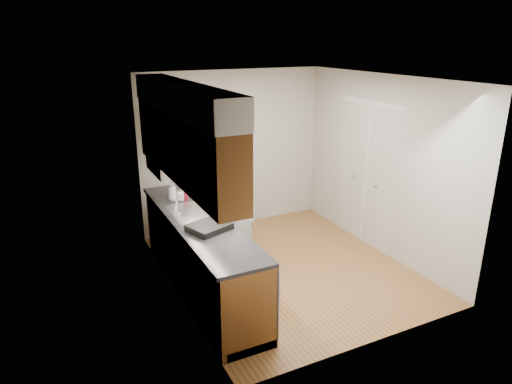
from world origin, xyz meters
TOP-DOWN VIEW (x-y plane):
  - floor at (0.00, 0.00)m, footprint 3.50×3.50m
  - ceiling at (0.00, 0.00)m, footprint 3.50×3.50m
  - wall_left at (-1.50, 0.00)m, footprint 0.02×3.50m
  - wall_right at (1.50, 0.00)m, footprint 0.02×3.50m
  - wall_back at (0.00, 1.75)m, footprint 3.00×0.02m
  - counter at (-1.20, -0.00)m, footprint 0.64×2.80m
  - upper_cabinets at (-1.33, 0.05)m, footprint 0.47×2.80m
  - closet_door at (1.49, 0.30)m, footprint 0.02×1.22m
  - floor_mat at (-0.59, 0.25)m, footprint 0.65×0.89m
  - person at (-0.59, 0.25)m, footprint 0.54×0.74m
  - soap_bottle_a at (-1.30, 0.76)m, footprint 0.11×0.11m
  - soap_bottle_b at (-1.18, 0.73)m, footprint 0.12×0.12m
  - soap_bottle_c at (-1.25, 0.80)m, footprint 0.18×0.18m
  - soda_can at (-1.14, 0.68)m, footprint 0.07×0.07m
  - dish_rack at (-1.21, -0.36)m, footprint 0.52×0.48m

SIDE VIEW (x-z plane):
  - floor at x=0.00m, z-range 0.00..0.00m
  - floor_mat at x=-0.59m, z-range 0.00..0.02m
  - counter at x=-1.20m, z-range -0.16..1.14m
  - dish_rack at x=-1.21m, z-range 0.94..1.01m
  - soda_can at x=-1.14m, z-range 0.94..1.05m
  - person at x=-0.59m, z-range 0.02..1.99m
  - closet_door at x=1.49m, z-range 0.00..2.05m
  - soap_bottle_c at x=-1.25m, z-range 0.94..1.12m
  - soap_bottle_b at x=-1.18m, z-range 0.94..1.13m
  - soap_bottle_a at x=-1.30m, z-range 0.94..1.20m
  - wall_left at x=-1.50m, z-range 0.00..2.50m
  - wall_right at x=1.50m, z-range 0.00..2.50m
  - wall_back at x=0.00m, z-range 0.00..2.50m
  - upper_cabinets at x=-1.33m, z-range 1.34..2.55m
  - ceiling at x=0.00m, z-range 2.50..2.50m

